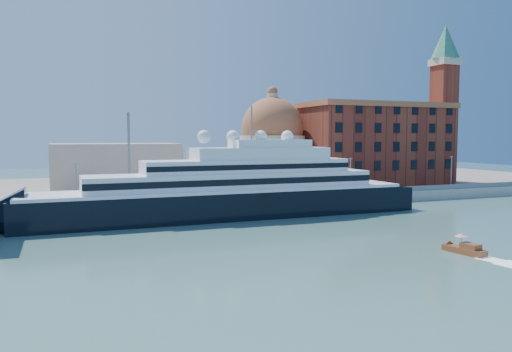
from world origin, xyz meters
name	(u,v)px	position (x,y,z in m)	size (l,w,h in m)	color
ground	(292,239)	(0.00, 0.00, 0.00)	(400.00, 400.00, 0.00)	#3B6666
quay	(224,203)	(0.00, 34.00, 1.25)	(180.00, 10.00, 2.50)	gray
land	(180,187)	(0.00, 75.00, 1.00)	(260.00, 72.00, 2.00)	slate
quay_fence	(230,197)	(0.00, 29.50, 3.10)	(180.00, 0.10, 1.20)	slate
superyacht	(212,196)	(-5.87, 23.00, 4.39)	(85.04, 11.79, 25.42)	black
service_barge	(57,226)	(-33.69, 19.91, 0.87)	(13.71, 5.40, 3.02)	white
water_taxi	(465,249)	(17.20, -17.53, 0.66)	(2.76, 6.02, 2.76)	brown
warehouse	(376,143)	(52.00, 52.00, 13.79)	(43.00, 19.00, 23.25)	maroon
campanile	(444,93)	(76.00, 52.00, 28.76)	(8.40, 8.40, 47.00)	maroon
church	(219,155)	(6.39, 57.72, 10.91)	(66.00, 18.00, 25.50)	beige
lamp_posts	(167,165)	(-12.67, 32.27, 9.84)	(120.80, 2.40, 18.00)	slate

